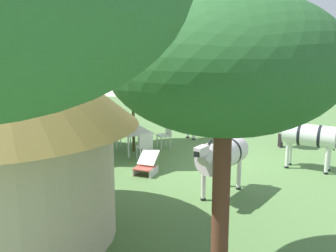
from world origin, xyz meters
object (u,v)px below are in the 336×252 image
(thatched_hut, at_px, (0,117))
(patio_dining_table, at_px, (134,133))
(zebra_toward_hut, at_px, (221,156))
(guest_beside_umbrella, at_px, (94,132))
(patio_chair_near_hut, at_px, (166,133))
(striped_lounge_chair, at_px, (146,165))
(shade_umbrella, at_px, (132,72))
(zebra_nearest_camera, at_px, (307,136))
(zebra_by_umbrella, at_px, (202,111))
(standing_watcher, at_px, (282,118))
(acacia_tree_behind_hut, at_px, (225,64))
(patio_chair_west_end, at_px, (99,140))
(patio_chair_near_lawn, at_px, (123,129))
(patio_chair_east_end, at_px, (145,145))

(thatched_hut, relative_size, patio_dining_table, 3.39)
(patio_dining_table, height_order, zebra_toward_hut, zebra_toward_hut)
(patio_dining_table, xyz_separation_m, guest_beside_umbrella, (-0.45, 1.74, 0.35))
(patio_chair_near_hut, relative_size, striped_lounge_chair, 0.94)
(shade_umbrella, relative_size, patio_chair_near_hut, 4.47)
(zebra_nearest_camera, height_order, zebra_by_umbrella, zebra_by_umbrella)
(patio_dining_table, distance_m, guest_beside_umbrella, 1.83)
(standing_watcher, xyz_separation_m, acacia_tree_behind_hut, (-4.48, 7.52, 2.41))
(patio_chair_west_end, xyz_separation_m, zebra_by_umbrella, (-0.18, -4.46, 0.52))
(zebra_by_umbrella, height_order, zebra_toward_hut, zebra_by_umbrella)
(patio_chair_near_lawn, xyz_separation_m, patio_chair_west_end, (-0.85, 1.47, 0.00))
(shade_umbrella, bearing_deg, patio_chair_west_end, 74.56)
(patio_chair_east_end, height_order, zebra_nearest_camera, zebra_nearest_camera)
(thatched_hut, distance_m, patio_chair_east_end, 5.81)
(acacia_tree_behind_hut, bearing_deg, thatched_hut, 31.39)
(patio_chair_near_lawn, relative_size, patio_chair_east_end, 1.00)
(standing_watcher, distance_m, zebra_by_umbrella, 3.12)
(thatched_hut, distance_m, patio_dining_table, 6.61)
(zebra_by_umbrella, bearing_deg, thatched_hut, 113.82)
(patio_chair_near_lawn, bearing_deg, thatched_hut, 55.00)
(patio_chair_west_end, relative_size, zebra_by_umbrella, 0.38)
(patio_chair_near_hut, bearing_deg, zebra_by_umbrella, -65.99)
(thatched_hut, xyz_separation_m, patio_chair_near_lawn, (4.78, -5.57, -1.87))
(patio_chair_west_end, bearing_deg, patio_dining_table, 90.00)
(zebra_toward_hut, bearing_deg, patio_chair_near_hut, -38.07)
(patio_dining_table, bearing_deg, zebra_nearest_camera, -147.89)
(patio_dining_table, distance_m, acacia_tree_behind_hut, 8.33)
(zebra_toward_hut, bearing_deg, standing_watcher, -85.96)
(zebra_nearest_camera, height_order, acacia_tree_behind_hut, acacia_tree_behind_hut)
(patio_chair_near_hut, bearing_deg, shade_umbrella, 90.00)
(thatched_hut, distance_m, zebra_toward_hut, 5.09)
(patio_chair_near_hut, xyz_separation_m, zebra_toward_hut, (-4.41, 1.67, 0.50))
(patio_dining_table, relative_size, patio_chair_near_lawn, 1.70)
(acacia_tree_behind_hut, bearing_deg, striped_lounge_chair, -22.20)
(thatched_hut, height_order, standing_watcher, thatched_hut)
(patio_chair_near_hut, bearing_deg, striped_lounge_chair, 144.33)
(thatched_hut, height_order, patio_dining_table, thatched_hut)
(patio_chair_east_end, relative_size, zebra_toward_hut, 0.42)
(shade_umbrella, xyz_separation_m, patio_chair_near_hut, (-0.27, -1.18, -2.20))
(patio_chair_near_lawn, bearing_deg, standing_watcher, 151.07)
(patio_dining_table, xyz_separation_m, standing_watcher, (-2.74, -4.46, 0.41))
(shade_umbrella, distance_m, patio_dining_table, 2.06)
(shade_umbrella, xyz_separation_m, guest_beside_umbrella, (-0.45, 1.74, -1.71))
(zebra_by_umbrella, xyz_separation_m, zebra_toward_hut, (-4.83, 3.77, -0.01))
(guest_beside_umbrella, bearing_deg, shade_umbrella, 105.46)
(patio_chair_west_end, bearing_deg, standing_watcher, 76.87)
(standing_watcher, bearing_deg, patio_chair_east_end, 105.01)
(patio_dining_table, distance_m, patio_chair_near_hut, 1.22)
(patio_chair_west_end, height_order, patio_chair_east_end, same)
(zebra_by_umbrella, bearing_deg, guest_beside_umbrella, 96.87)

